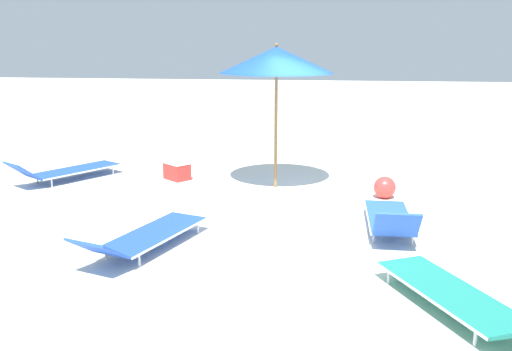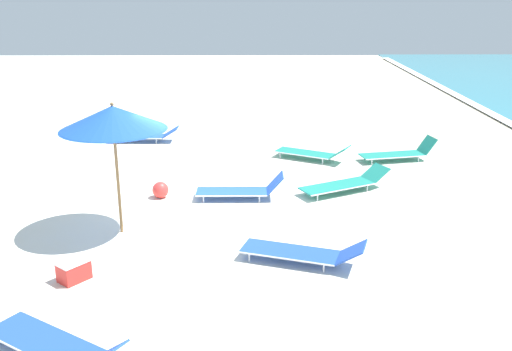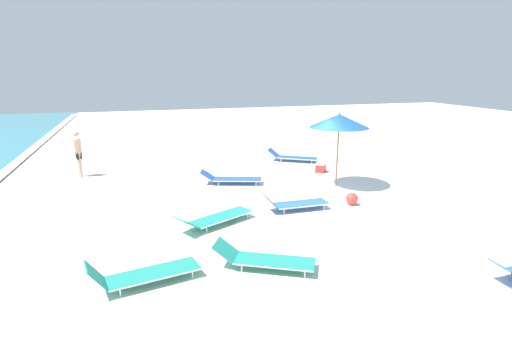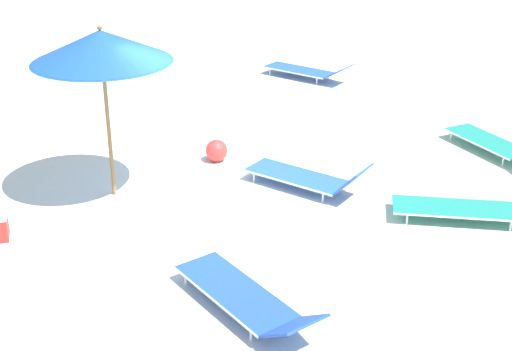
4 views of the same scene
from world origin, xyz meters
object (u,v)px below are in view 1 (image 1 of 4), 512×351
Objects in this scene: beach_ball at (385,187)px; sun_lounger_mid_beach_pair_b at (65,170)px; sun_lounger_near_water_left at (144,236)px; beach_umbrella at (276,60)px; sun_lounger_beside_umbrella at (464,299)px; sun_lounger_under_umbrella at (390,219)px; cooler_box at (177,170)px.

sun_lounger_mid_beach_pair_b is at bearing -4.38° from beach_ball.
sun_lounger_mid_beach_pair_b is (2.74, -3.48, 0.00)m from sun_lounger_near_water_left.
beach_umbrella is 5.78m from sun_lounger_beside_umbrella.
sun_lounger_under_umbrella is 5.25× the size of beach_ball.
beach_umbrella is at bearing -92.87° from sun_lounger_near_water_left.
sun_lounger_beside_umbrella is 1.02× the size of sun_lounger_near_water_left.
beach_umbrella is 4.31m from sun_lounger_near_water_left.
sun_lounger_beside_umbrella is at bearing 178.66° from sun_lounger_near_water_left.
sun_lounger_near_water_left is at bearing -41.50° from cooler_box.
beach_umbrella reaches higher than cooler_box.
beach_ball is at bearing -92.44° from sun_lounger_under_umbrella.
sun_lounger_mid_beach_pair_b is at bearing -63.75° from sun_lounger_beside_umbrella.
cooler_box is (3.93, -0.85, -0.00)m from beach_ball.
sun_lounger_under_umbrella is at bearing -142.23° from sun_lounger_near_water_left.
cooler_box is (4.33, -5.20, -0.02)m from sun_lounger_beside_umbrella.
sun_lounger_under_umbrella is at bearing 128.31° from beach_umbrella.
beach_umbrella is 1.13× the size of sun_lounger_beside_umbrella.
sun_lounger_beside_umbrella reaches higher than beach_ball.
sun_lounger_near_water_left is at bearing 160.72° from sun_lounger_mid_beach_pair_b.
sun_lounger_beside_umbrella is 3.95m from sun_lounger_near_water_left.
sun_lounger_mid_beach_pair_b is 6.07m from beach_ball.
beach_umbrella is at bearing -13.99° from beach_ball.
beach_ball is at bearing -151.89° from sun_lounger_mid_beach_pair_b.
sun_lounger_mid_beach_pair_b is at bearing 0.31° from beach_umbrella.
beach_umbrella is 1.20× the size of sun_lounger_mid_beach_pair_b.
sun_lounger_mid_beach_pair_b reaches higher than sun_lounger_beside_umbrella.
cooler_box is (0.61, -3.86, -0.02)m from sun_lounger_near_water_left.
sun_lounger_beside_umbrella is at bearing 175.78° from sun_lounger_mid_beach_pair_b.
beach_umbrella is 4.30× the size of cooler_box.
sun_lounger_near_water_left is at bearing 68.71° from beach_umbrella.
sun_lounger_near_water_left reaches higher than cooler_box.
sun_lounger_under_umbrella reaches higher than beach_ball.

